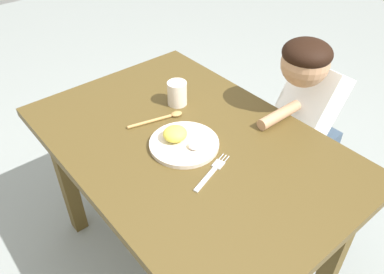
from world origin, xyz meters
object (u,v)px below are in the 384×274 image
(drinking_cup, at_px, (177,93))
(person, at_px, (304,132))
(fork, at_px, (212,172))
(plate, at_px, (182,141))
(spoon, at_px, (162,118))

(drinking_cup, relative_size, person, 0.10)
(fork, relative_size, person, 0.19)
(plate, bearing_deg, spoon, 167.52)
(fork, bearing_deg, plate, 67.20)
(fork, relative_size, spoon, 0.89)
(plate, height_order, drinking_cup, drinking_cup)
(plate, relative_size, person, 0.24)
(plate, distance_m, person, 0.62)
(spoon, bearing_deg, fork, -84.43)
(drinking_cup, bearing_deg, plate, -34.50)
(fork, bearing_deg, person, -12.86)
(spoon, relative_size, person, 0.22)
(spoon, bearing_deg, plate, -88.26)
(plate, xyz_separation_m, drinking_cup, (-0.22, 0.15, 0.03))
(fork, height_order, person, person)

